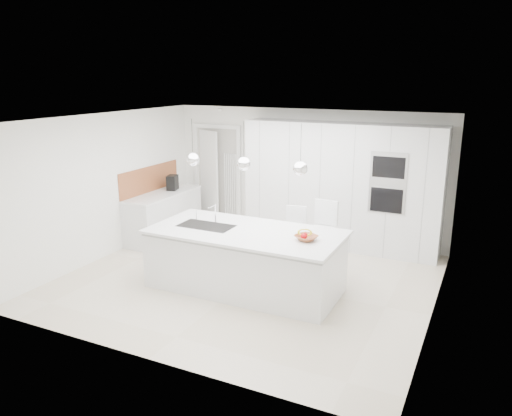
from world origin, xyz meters
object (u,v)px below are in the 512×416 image
at_px(island_base, 245,262).
at_px(bar_stool_left, 293,240).
at_px(fruit_bowl, 306,238).
at_px(espresso_machine, 172,183).
at_px(bar_stool_right, 322,240).

xyz_separation_m(island_base, bar_stool_left, (0.38, 0.98, 0.10)).
xyz_separation_m(fruit_bowl, espresso_machine, (-3.48, 1.80, 0.11)).
bearing_deg(bar_stool_right, bar_stool_left, -179.78).
xyz_separation_m(island_base, fruit_bowl, (0.95, 0.02, 0.51)).
bearing_deg(espresso_machine, bar_stool_right, -31.47).
distance_m(island_base, bar_stool_left, 1.06).
bearing_deg(espresso_machine, island_base, -53.00).
height_order(island_base, bar_stool_right, bar_stool_right).
bearing_deg(island_base, bar_stool_right, 47.23).
distance_m(espresso_machine, bar_stool_left, 3.07).
relative_size(espresso_machine, bar_stool_right, 0.24).
xyz_separation_m(fruit_bowl, bar_stool_right, (-0.07, 0.94, -0.33)).
bearing_deg(fruit_bowl, bar_stool_left, 120.79).
distance_m(espresso_machine, bar_stool_right, 3.55).
bearing_deg(bar_stool_right, island_base, -129.74).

